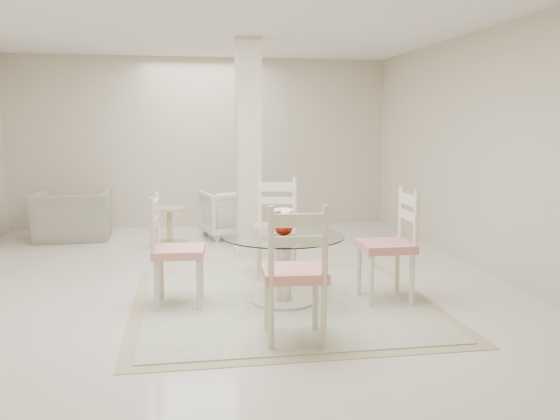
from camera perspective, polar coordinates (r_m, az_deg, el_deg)
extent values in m
plane|color=silver|center=(6.35, -6.15, -6.86)|extent=(7.00, 7.00, 0.00)
cube|color=beige|center=(9.63, -7.50, 6.40)|extent=(6.00, 0.02, 2.70)
cube|color=beige|center=(2.66, -2.17, 1.79)|extent=(6.00, 0.02, 2.70)
cube|color=beige|center=(6.97, 19.20, 5.34)|extent=(0.02, 7.00, 2.70)
cube|color=white|center=(6.22, -6.55, 17.93)|extent=(6.00, 7.00, 0.02)
cube|color=beige|center=(7.47, -3.05, 5.95)|extent=(0.30, 0.30, 2.70)
cube|color=tan|center=(5.56, 0.34, -8.97)|extent=(2.77, 2.77, 0.01)
cube|color=beige|center=(5.56, 0.34, -8.89)|extent=(2.53, 2.53, 0.01)
cylinder|color=beige|center=(5.55, 0.34, -8.79)|extent=(0.58, 0.58, 0.04)
cylinder|color=beige|center=(5.47, 0.35, -5.66)|extent=(0.15, 0.15, 0.60)
cylinder|color=beige|center=(5.41, 0.35, -2.72)|extent=(0.24, 0.24, 0.02)
cylinder|color=white|center=(5.41, 0.35, -2.54)|extent=(1.11, 1.11, 0.01)
ellipsoid|color=#A91605|center=(5.39, 0.35, -1.65)|extent=(0.17, 0.17, 0.16)
cylinder|color=#A91605|center=(5.37, 0.35, -0.61)|extent=(0.09, 0.09, 0.05)
cylinder|color=#A91605|center=(5.37, 0.35, -0.27)|extent=(0.15, 0.15, 0.02)
ellipsoid|color=white|center=(5.37, 0.35, -0.02)|extent=(0.10, 0.10, 0.04)
ellipsoid|color=white|center=(5.40, 0.85, -0.13)|extent=(0.10, 0.10, 0.04)
ellipsoid|color=white|center=(5.39, -0.19, -0.09)|extent=(0.10, 0.10, 0.04)
ellipsoid|color=white|center=(5.32, 0.54, -0.30)|extent=(0.10, 0.10, 0.04)
ellipsoid|color=white|center=(5.34, 0.85, -0.13)|extent=(0.10, 0.10, 0.04)
cylinder|color=#EDE1C3|center=(5.77, 7.61, -5.90)|extent=(0.05, 0.05, 0.49)
cylinder|color=#EDE1C3|center=(5.42, 8.77, -6.86)|extent=(0.05, 0.05, 0.49)
cylinder|color=#EDE1C3|center=(5.89, 11.21, -5.69)|extent=(0.05, 0.05, 0.49)
cylinder|color=#EDE1C3|center=(5.54, 12.59, -6.62)|extent=(0.05, 0.05, 0.49)
cube|color=#B31813|center=(5.59, 10.12, -3.45)|extent=(0.47, 0.47, 0.07)
cube|color=#EDE1C3|center=(5.60, 12.27, 0.23)|extent=(0.05, 0.43, 0.58)
cylinder|color=beige|center=(6.24, -2.27, -4.74)|extent=(0.05, 0.05, 0.49)
cylinder|color=beige|center=(6.22, 1.30, -4.78)|extent=(0.05, 0.05, 0.49)
cylinder|color=beige|center=(6.61, -1.96, -3.99)|extent=(0.05, 0.05, 0.49)
cylinder|color=beige|center=(6.59, 1.40, -4.03)|extent=(0.05, 0.05, 0.49)
cube|color=red|center=(6.36, -0.39, -1.87)|extent=(0.56, 0.56, 0.08)
cube|color=beige|center=(6.52, -0.28, 1.58)|extent=(0.43, 0.14, 0.58)
cylinder|color=beige|center=(5.31, -7.79, -7.26)|extent=(0.05, 0.05, 0.47)
cylinder|color=beige|center=(5.66, -7.60, -6.26)|extent=(0.05, 0.05, 0.47)
cylinder|color=beige|center=(5.34, -11.80, -7.26)|extent=(0.05, 0.05, 0.47)
cylinder|color=beige|center=(5.69, -11.35, -6.27)|extent=(0.05, 0.05, 0.47)
cube|color=red|center=(5.43, -9.71, -3.97)|extent=(0.49, 0.49, 0.07)
cube|color=beige|center=(5.39, -11.98, -0.39)|extent=(0.08, 0.41, 0.56)
cylinder|color=beige|center=(4.79, 3.42, -8.75)|extent=(0.05, 0.05, 0.50)
cylinder|color=beige|center=(4.75, -1.27, -8.90)|extent=(0.05, 0.05, 0.50)
cylinder|color=beige|center=(4.43, 4.22, -10.21)|extent=(0.05, 0.05, 0.50)
cylinder|color=beige|center=(4.38, -0.88, -10.39)|extent=(0.05, 0.05, 0.50)
cube|color=red|center=(4.50, 1.39, -6.08)|extent=(0.51, 0.51, 0.08)
cube|color=beige|center=(4.22, 1.76, -2.04)|extent=(0.43, 0.08, 0.58)
imported|color=#9B9580|center=(9.01, -19.39, -0.50)|extent=(1.11, 0.98, 0.70)
imported|color=silver|center=(8.78, -4.95, -0.32)|extent=(0.90, 0.92, 0.69)
cylinder|color=tan|center=(8.36, -10.54, -3.13)|extent=(0.48, 0.48, 0.04)
cylinder|color=tan|center=(8.32, -10.59, -1.51)|extent=(0.07, 0.07, 0.46)
cylinder|color=tan|center=(8.28, -10.63, 0.15)|extent=(0.50, 0.50, 0.03)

